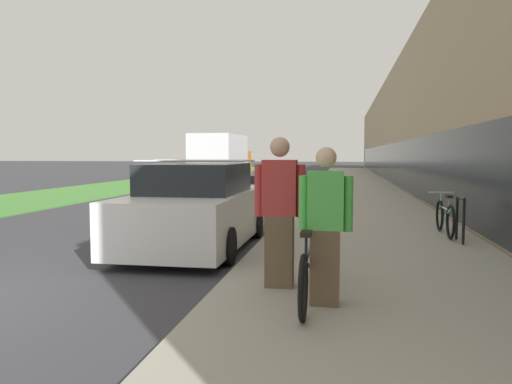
{
  "coord_description": "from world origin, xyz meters",
  "views": [
    {
      "loc": [
        5.13,
        -4.49,
        1.73
      ],
      "look_at": [
        2.02,
        13.24,
        0.36
      ],
      "focal_mm": 35.0,
      "sensor_mm": 36.0,
      "label": 1
    }
  ],
  "objects_px": {
    "vintage_roadster_curbside": "(254,196)",
    "parked_sedan_curbside": "(197,209)",
    "bike_rack_hoop": "(460,214)",
    "person_rider": "(325,226)",
    "cruiser_bike_nearest": "(445,217)",
    "person_bystander": "(280,212)",
    "tandem_bicycle": "(310,264)",
    "moving_truck": "(222,159)"
  },
  "relations": [
    {
      "from": "person_rider",
      "to": "cruiser_bike_nearest",
      "type": "distance_m",
      "value": 5.59
    },
    {
      "from": "tandem_bicycle",
      "to": "person_bystander",
      "type": "height_order",
      "value": "person_bystander"
    },
    {
      "from": "vintage_roadster_curbside",
      "to": "parked_sedan_curbside",
      "type": "bearing_deg",
      "value": -89.58
    },
    {
      "from": "person_rider",
      "to": "parked_sedan_curbside",
      "type": "bearing_deg",
      "value": 125.67
    },
    {
      "from": "bike_rack_hoop",
      "to": "cruiser_bike_nearest",
      "type": "relative_size",
      "value": 0.48
    },
    {
      "from": "person_rider",
      "to": "moving_truck",
      "type": "xyz_separation_m",
      "value": [
        -7.1,
        24.13,
        0.49
      ]
    },
    {
      "from": "person_rider",
      "to": "person_bystander",
      "type": "xyz_separation_m",
      "value": [
        -0.58,
        0.65,
        0.07
      ]
    },
    {
      "from": "cruiser_bike_nearest",
      "to": "parked_sedan_curbside",
      "type": "distance_m",
      "value": 4.98
    },
    {
      "from": "tandem_bicycle",
      "to": "vintage_roadster_curbside",
      "type": "xyz_separation_m",
      "value": [
        -2.33,
        9.33,
        -0.01
      ]
    },
    {
      "from": "person_rider",
      "to": "person_bystander",
      "type": "relative_size",
      "value": 0.93
    },
    {
      "from": "moving_truck",
      "to": "person_bystander",
      "type": "bearing_deg",
      "value": -74.47
    },
    {
      "from": "parked_sedan_curbside",
      "to": "moving_truck",
      "type": "bearing_deg",
      "value": 102.62
    },
    {
      "from": "tandem_bicycle",
      "to": "moving_truck",
      "type": "bearing_deg",
      "value": 106.2
    },
    {
      "from": "person_bystander",
      "to": "cruiser_bike_nearest",
      "type": "bearing_deg",
      "value": 58.05
    },
    {
      "from": "tandem_bicycle",
      "to": "person_bystander",
      "type": "xyz_separation_m",
      "value": [
        -0.39,
        0.32,
        0.56
      ]
    },
    {
      "from": "person_rider",
      "to": "moving_truck",
      "type": "height_order",
      "value": "moving_truck"
    },
    {
      "from": "bike_rack_hoop",
      "to": "moving_truck",
      "type": "height_order",
      "value": "moving_truck"
    },
    {
      "from": "cruiser_bike_nearest",
      "to": "vintage_roadster_curbside",
      "type": "distance_m",
      "value": 6.56
    },
    {
      "from": "bike_rack_hoop",
      "to": "person_rider",
      "type": "bearing_deg",
      "value": -118.34
    },
    {
      "from": "person_rider",
      "to": "bike_rack_hoop",
      "type": "height_order",
      "value": "person_rider"
    },
    {
      "from": "bike_rack_hoop",
      "to": "moving_truck",
      "type": "xyz_separation_m",
      "value": [
        -9.42,
        19.82,
        0.83
      ]
    },
    {
      "from": "tandem_bicycle",
      "to": "cruiser_bike_nearest",
      "type": "xyz_separation_m",
      "value": [
        2.39,
        4.79,
        -0.0
      ]
    },
    {
      "from": "person_bystander",
      "to": "person_rider",
      "type": "bearing_deg",
      "value": -48.28
    },
    {
      "from": "person_rider",
      "to": "bike_rack_hoop",
      "type": "xyz_separation_m",
      "value": [
        2.32,
        4.3,
        -0.34
      ]
    },
    {
      "from": "person_rider",
      "to": "person_bystander",
      "type": "height_order",
      "value": "person_bystander"
    },
    {
      "from": "tandem_bicycle",
      "to": "parked_sedan_curbside",
      "type": "bearing_deg",
      "value": 126.25
    },
    {
      "from": "cruiser_bike_nearest",
      "to": "bike_rack_hoop",
      "type": "bearing_deg",
      "value": -82.18
    },
    {
      "from": "person_bystander",
      "to": "parked_sedan_curbside",
      "type": "distance_m",
      "value": 3.39
    },
    {
      "from": "person_rider",
      "to": "cruiser_bike_nearest",
      "type": "xyz_separation_m",
      "value": [
        2.21,
        5.12,
        -0.5
      ]
    },
    {
      "from": "parked_sedan_curbside",
      "to": "vintage_roadster_curbside",
      "type": "bearing_deg",
      "value": 90.42
    },
    {
      "from": "tandem_bicycle",
      "to": "vintage_roadster_curbside",
      "type": "distance_m",
      "value": 9.62
    },
    {
      "from": "parked_sedan_curbside",
      "to": "bike_rack_hoop",
      "type": "bearing_deg",
      "value": 10.18
    },
    {
      "from": "bike_rack_hoop",
      "to": "moving_truck",
      "type": "relative_size",
      "value": 0.12
    },
    {
      "from": "person_bystander",
      "to": "vintage_roadster_curbside",
      "type": "bearing_deg",
      "value": 102.14
    },
    {
      "from": "cruiser_bike_nearest",
      "to": "moving_truck",
      "type": "xyz_separation_m",
      "value": [
        -9.31,
        19.01,
        0.99
      ]
    },
    {
      "from": "vintage_roadster_curbside",
      "to": "bike_rack_hoop",
      "type": "bearing_deg",
      "value": -47.93
    },
    {
      "from": "cruiser_bike_nearest",
      "to": "parked_sedan_curbside",
      "type": "xyz_separation_m",
      "value": [
        -4.68,
        -1.67,
        0.26
      ]
    },
    {
      "from": "cruiser_bike_nearest",
      "to": "person_rider",
      "type": "bearing_deg",
      "value": -113.35
    },
    {
      "from": "cruiser_bike_nearest",
      "to": "moving_truck",
      "type": "relative_size",
      "value": 0.24
    },
    {
      "from": "vintage_roadster_curbside",
      "to": "moving_truck",
      "type": "distance_m",
      "value": 15.21
    },
    {
      "from": "bike_rack_hoop",
      "to": "parked_sedan_curbside",
      "type": "height_order",
      "value": "parked_sedan_curbside"
    },
    {
      "from": "tandem_bicycle",
      "to": "vintage_roadster_curbside",
      "type": "bearing_deg",
      "value": 104.02
    }
  ]
}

